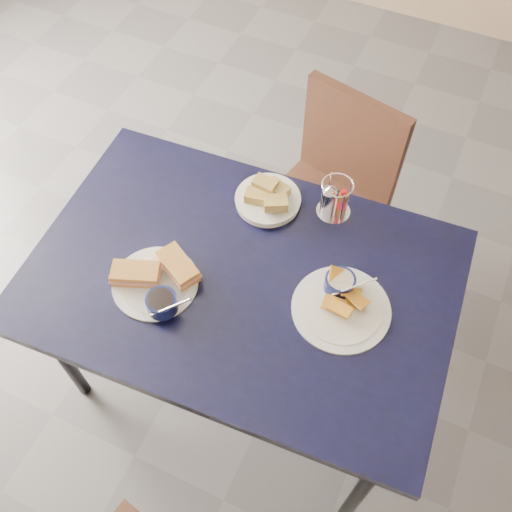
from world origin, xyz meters
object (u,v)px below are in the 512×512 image
at_px(chair_far, 329,183).
at_px(plantain_plate, 341,299).
at_px(dining_table, 242,286).
at_px(condiment_caddy, 334,200).
at_px(bread_basket, 268,198).
at_px(sandwich_plate, 157,280).

xyz_separation_m(chair_far, plantain_plate, (0.24, -0.62, 0.26)).
height_order(dining_table, condiment_caddy, condiment_caddy).
bearing_deg(bread_basket, dining_table, -81.85).
relative_size(bread_basket, condiment_caddy, 1.56).
height_order(dining_table, bread_basket, bread_basket).
xyz_separation_m(plantain_plate, condiment_caddy, (-0.14, 0.31, 0.04)).
bearing_deg(condiment_caddy, plantain_plate, -65.39).
height_order(chair_far, bread_basket, chair_far).
height_order(chair_far, condiment_caddy, condiment_caddy).
distance_m(chair_far, bread_basket, 0.47).
relative_size(dining_table, chair_far, 1.50).
height_order(bread_basket, condiment_caddy, condiment_caddy).
bearing_deg(sandwich_plate, condiment_caddy, 52.22).
bearing_deg(plantain_plate, bread_basket, 143.69).
relative_size(chair_far, condiment_caddy, 6.48).
relative_size(chair_far, sandwich_plate, 2.93).
xyz_separation_m(dining_table, condiment_caddy, (0.16, 0.35, 0.12)).
bearing_deg(plantain_plate, dining_table, -172.75).
bearing_deg(sandwich_plate, dining_table, 32.35).
xyz_separation_m(sandwich_plate, condiment_caddy, (0.37, 0.48, 0.03)).
relative_size(sandwich_plate, bread_basket, 1.42).
height_order(sandwich_plate, bread_basket, sandwich_plate).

